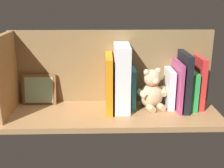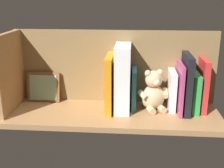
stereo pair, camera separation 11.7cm
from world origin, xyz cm
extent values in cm
cube|color=#A87A4C|center=(0.00, 0.00, -1.10)|extent=(89.40, 30.73, 2.20)
cube|color=olive|center=(0.00, -13.11, 16.15)|extent=(89.40, 1.50, 32.30)
cube|color=#A87A4C|center=(42.70, 0.00, 16.15)|extent=(2.40, 24.73, 32.30)
cube|color=red|center=(-37.50, -5.32, 10.99)|extent=(2.39, 13.28, 21.98)
cube|color=green|center=(-33.98, -4.72, 8.16)|extent=(3.14, 14.48, 16.31)
cube|color=black|center=(-30.39, -3.44, 12.09)|extent=(2.54, 17.04, 24.18)
cube|color=#B23F72|center=(-27.71, -3.39, 10.31)|extent=(1.29, 17.15, 20.62)
cube|color=silver|center=(-24.96, -5.67, 8.27)|extent=(2.70, 12.60, 16.54)
ellipsoid|color=#D1B284|center=(-17.07, -4.41, 5.28)|extent=(12.45, 11.80, 10.56)
sphere|color=#D1B284|center=(-17.07, -4.41, 13.28)|extent=(7.26, 7.26, 7.26)
sphere|color=#D1B284|center=(-19.64, -5.31, 16.01)|extent=(2.81, 2.81, 2.81)
sphere|color=#D1B284|center=(-14.51, -3.50, 16.01)|extent=(2.81, 2.81, 2.81)
sphere|color=beige|center=(-18.10, -1.50, 12.74)|extent=(2.81, 2.81, 2.81)
cylinder|color=#D1B284|center=(-22.24, -4.83, 7.13)|extent=(2.53, 5.21, 3.91)
cylinder|color=#D1B284|center=(-12.78, -1.50, 7.13)|extent=(5.21, 5.58, 3.91)
cylinder|color=#D1B284|center=(-20.81, -0.97, 1.40)|extent=(3.96, 4.67, 2.81)
cylinder|color=#D1B284|center=(-16.32, 0.61, 1.40)|extent=(3.96, 4.67, 2.81)
torus|color=red|center=(-17.07, -4.41, 10.40)|extent=(6.15, 6.15, 0.83)
cube|color=teal|center=(-9.06, -5.67, 8.57)|extent=(1.91, 12.58, 17.14)
cube|color=white|center=(-4.16, -3.46, 13.81)|extent=(6.39, 16.82, 27.62)
cube|color=orange|center=(1.18, -2.88, 11.73)|extent=(2.77, 18.18, 23.45)
cube|color=brown|center=(32.07, -9.86, 6.63)|extent=(14.82, 3.78, 13.50)
cube|color=#8CAD8C|center=(32.07, -9.14, 6.63)|extent=(12.45, 2.54, 11.22)
camera|label=1|loc=(2.82, 110.96, 48.07)|focal=45.91mm
camera|label=2|loc=(-8.82, 110.65, 48.07)|focal=45.91mm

